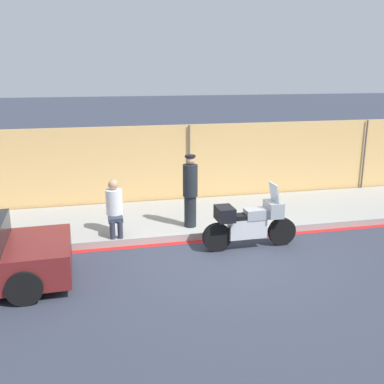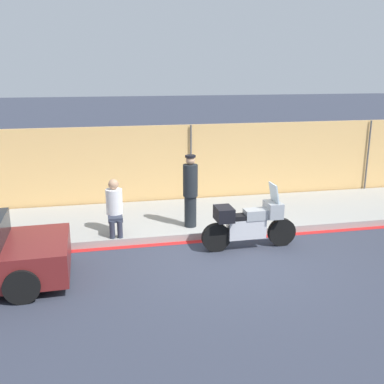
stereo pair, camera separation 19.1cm
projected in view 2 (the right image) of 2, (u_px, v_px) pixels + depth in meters
name	position (u px, v px, depth m)	size (l,w,h in m)	color
ground_plane	(231.00, 259.00, 9.41)	(120.00, 120.00, 0.00)	#333847
sidewalk	(202.00, 216.00, 11.90)	(42.18, 2.91, 0.16)	#9E9E99
curb_paint_stripe	(217.00, 240.00, 10.46)	(42.18, 0.18, 0.01)	red
storefront_fence	(190.00, 165.00, 13.07)	(40.07, 0.17, 2.33)	#E5B26B
motorcycle	(249.00, 223.00, 9.84)	(2.16, 0.51, 1.45)	black
officer_standing	(190.00, 190.00, 10.67)	(0.35, 0.35, 1.75)	#1E2328
person_seated_on_curb	(114.00, 204.00, 10.29)	(0.38, 0.66, 1.27)	#2D3342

